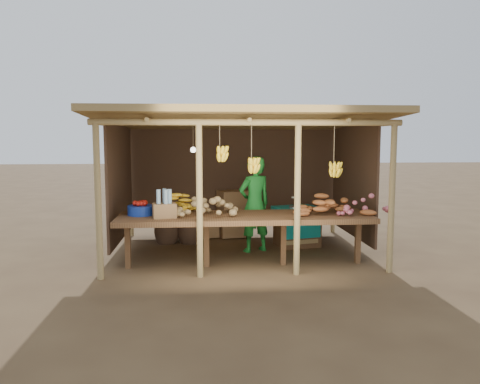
{
  "coord_description": "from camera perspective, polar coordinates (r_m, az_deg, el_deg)",
  "views": [
    {
      "loc": [
        -0.68,
        -8.05,
        1.97
      ],
      "look_at": [
        0.0,
        0.0,
        1.05
      ],
      "focal_mm": 35.0,
      "sensor_mm": 36.0,
      "label": 1
    }
  ],
  "objects": [
    {
      "name": "burlap_sacks",
      "position": [
        8.96,
        -7.54,
        -4.45
      ],
      "size": [
        0.9,
        0.47,
        0.64
      ],
      "color": "#4A3222",
      "rests_on": "ground"
    },
    {
      "name": "banana_pile",
      "position": [
        7.56,
        -7.41,
        -1.13
      ],
      "size": [
        0.71,
        0.57,
        0.35
      ],
      "primitive_type": null,
      "rotation": [
        0.0,
        0.0,
        -0.36
      ],
      "color": "yellow",
      "rests_on": "counter"
    },
    {
      "name": "stall_structure",
      "position": [
        8.09,
        0.33,
        6.12
      ],
      "size": [
        4.7,
        3.5,
        2.43
      ],
      "color": "tan",
      "rests_on": "ground"
    },
    {
      "name": "counter",
      "position": [
        7.24,
        0.63,
        -3.29
      ],
      "size": [
        3.9,
        1.05,
        0.8
      ],
      "color": "brown",
      "rests_on": "ground"
    },
    {
      "name": "bottle_box",
      "position": [
        7.06,
        -9.2,
        -1.77
      ],
      "size": [
        0.38,
        0.33,
        0.43
      ],
      "color": "olive",
      "rests_on": "counter"
    },
    {
      "name": "tomato_basin",
      "position": [
        7.38,
        -11.93,
        -2.06
      ],
      "size": [
        0.42,
        0.42,
        0.22
      ],
      "rotation": [
        0.0,
        0.0,
        -0.02
      ],
      "color": "navy",
      "rests_on": "counter"
    },
    {
      "name": "ground",
      "position": [
        8.32,
        0.0,
        -7.2
      ],
      "size": [
        60.0,
        60.0,
        0.0
      ],
      "primitive_type": "plane",
      "color": "brown",
      "rests_on": "ground"
    },
    {
      "name": "vendor",
      "position": [
        8.16,
        1.79,
        -1.51
      ],
      "size": [
        0.72,
        0.61,
        1.67
      ],
      "primitive_type": "imported",
      "rotation": [
        0.0,
        0.0,
        3.56
      ],
      "color": "#1B7C29",
      "rests_on": "ground"
    },
    {
      "name": "carton_stack",
      "position": [
        9.4,
        -2.07,
        -3.1
      ],
      "size": [
        1.3,
        0.59,
        0.92
      ],
      "color": "olive",
      "rests_on": "ground"
    },
    {
      "name": "sweet_potato_heap",
      "position": [
        7.48,
        10.94,
        -1.23
      ],
      "size": [
        1.21,
        0.95,
        0.36
      ],
      "primitive_type": null,
      "rotation": [
        0.0,
        0.0,
        0.33
      ],
      "color": "#9E5528",
      "rests_on": "counter"
    },
    {
      "name": "potato_heap",
      "position": [
        7.14,
        -4.12,
        -1.46
      ],
      "size": [
        1.02,
        0.64,
        0.37
      ],
      "primitive_type": null,
      "rotation": [
        0.0,
        0.0,
        0.04
      ],
      "color": "#977B4E",
      "rests_on": "counter"
    },
    {
      "name": "tarp_crate",
      "position": [
        8.73,
        6.96,
        -4.02
      ],
      "size": [
        0.92,
        0.84,
        0.94
      ],
      "color": "brown",
      "rests_on": "ground"
    },
    {
      "name": "onion_heap",
      "position": [
        7.42,
        15.23,
        -1.41
      ],
      "size": [
        0.92,
        0.59,
        0.36
      ],
      "primitive_type": null,
      "rotation": [
        0.0,
        0.0,
        0.07
      ],
      "color": "#CC6373",
      "rests_on": "counter"
    }
  ]
}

